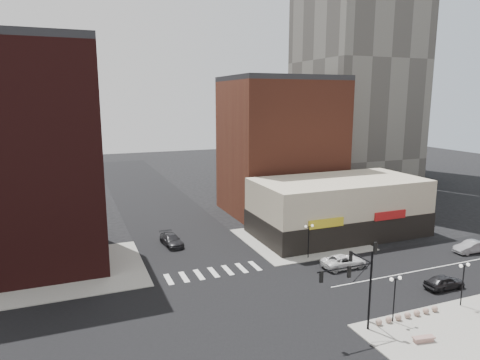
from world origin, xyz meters
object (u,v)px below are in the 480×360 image
street_lamp_se_b (464,274)px  street_lamp_ne (309,233)px  white_suv (344,261)px  dark_sedan_east (444,282)px  traffic_signal (359,275)px  stone_bench (424,339)px  street_lamp_se_a (395,288)px  silver_sedan (471,247)px  dark_sedan_north (172,240)px

street_lamp_se_b → street_lamp_ne: 17.46m
white_suv → dark_sedan_east: (6.28, -8.54, -0.00)m
traffic_signal → street_lamp_ne: size_ratio=1.87×
traffic_signal → stone_bench: 7.01m
street_lamp_se_a → silver_sedan: (21.23, 10.09, -2.54)m
stone_bench → silver_sedan: bearing=42.7°
street_lamp_se_b → traffic_signal: bearing=179.2°
street_lamp_se_b → dark_sedan_east: street_lamp_se_b is taller
street_lamp_ne → dark_sedan_north: street_lamp_ne is taller
street_lamp_se_a → dark_sedan_north: street_lamp_se_a is taller
street_lamp_se_b → white_suv: 13.13m
white_suv → dark_sedan_north: (-16.81, 14.84, 0.00)m
silver_sedan → white_suv: bearing=-93.2°
street_lamp_se_a → stone_bench: 4.51m
traffic_signal → silver_sedan: (24.99, 9.92, -4.21)m
street_lamp_se_a → silver_sedan: bearing=25.4°
white_suv → street_lamp_se_a: bearing=164.6°
street_lamp_se_a → stone_bench: (0.11, -3.41, -2.95)m
dark_sedan_east → street_lamp_ne: bearing=35.6°
silver_sedan → dark_sedan_north: (-34.68, 16.76, -0.01)m
silver_sedan → street_lamp_se_a: bearing=-61.7°
street_lamp_se_a → street_lamp_ne: bearing=86.4°
traffic_signal → dark_sedan_east: size_ratio=1.79×
traffic_signal → street_lamp_se_a: (3.76, -0.17, -1.67)m
street_lamp_se_b → stone_bench: 9.09m
stone_bench → traffic_signal: bearing=147.3°
dark_sedan_east → stone_bench: size_ratio=2.31×
traffic_signal → stone_bench: (3.87, -3.58, -4.62)m
white_suv → silver_sedan: size_ratio=1.17×
street_lamp_ne → white_suv: 5.29m
street_lamp_ne → dark_sedan_north: (-14.45, 10.85, -2.55)m
street_lamp_ne → dark_sedan_north: size_ratio=0.81×
street_lamp_ne → stone_bench: bearing=-92.6°
street_lamp_se_a → white_suv: size_ratio=0.78×
traffic_signal → street_lamp_se_b: 11.88m
traffic_signal → white_suv: 14.45m
street_lamp_ne → silver_sedan: bearing=-16.3°
dark_sedan_east → stone_bench: dark_sedan_east is taller
street_lamp_ne → white_suv: (2.36, -3.99, -2.55)m
silver_sedan → traffic_signal: bearing=-65.4°
dark_sedan_east → white_suv: bearing=37.3°
dark_sedan_north → street_lamp_se_a: bearing=-70.0°
street_lamp_se_a → dark_sedan_north: (-13.45, 26.85, -2.55)m
white_suv → dark_sedan_north: dark_sedan_north is taller
street_lamp_ne → white_suv: size_ratio=0.78×
street_lamp_se_b → white_suv: bearing=111.1°
stone_bench → white_suv: bearing=88.2°
street_lamp_se_a → street_lamp_se_b: bearing=0.0°
street_lamp_se_b → silver_sedan: 16.83m
silver_sedan → dark_sedan_north: silver_sedan is taller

